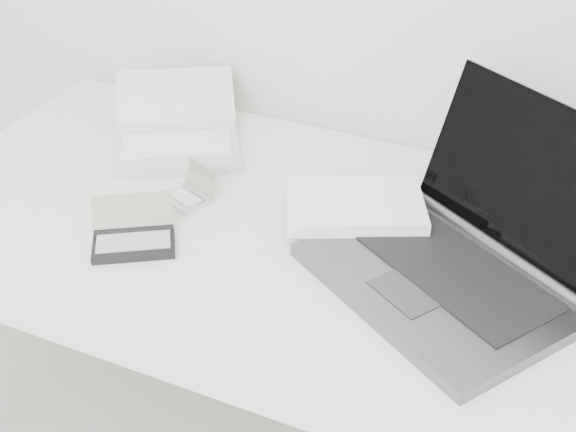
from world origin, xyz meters
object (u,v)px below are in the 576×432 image
at_px(desk, 312,257).
at_px(netbook_open_white, 176,136).
at_px(laptop_large, 440,243).
at_px(palmtop_charcoal, 134,237).

xyz_separation_m(desk, netbook_open_white, (-0.40, 0.20, 0.07)).
bearing_deg(laptop_large, netbook_open_white, -164.15).
height_order(netbook_open_white, palmtop_charcoal, netbook_open_white).
xyz_separation_m(desk, palmtop_charcoal, (-0.28, -0.16, 0.06)).
distance_m(netbook_open_white, palmtop_charcoal, 0.37).
distance_m(laptop_large, netbook_open_white, 0.66).
xyz_separation_m(laptop_large, palmtop_charcoal, (-0.51, -0.17, -0.03)).
bearing_deg(desk, palmtop_charcoal, -150.95).
bearing_deg(netbook_open_white, palmtop_charcoal, -101.59).
xyz_separation_m(netbook_open_white, palmtop_charcoal, (0.12, -0.35, -0.01)).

